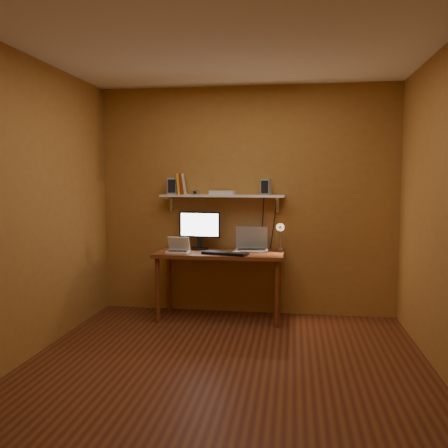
% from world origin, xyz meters
% --- Properties ---
extents(room, '(3.44, 3.24, 2.64)m').
position_xyz_m(room, '(0.00, 0.00, 1.30)').
color(room, brown).
rests_on(room, ground).
extents(desk, '(1.40, 0.60, 0.75)m').
position_xyz_m(desk, '(-0.26, 1.28, 0.66)').
color(desk, brown).
rests_on(desk, ground).
extents(wall_shelf, '(1.40, 0.25, 0.21)m').
position_xyz_m(wall_shelf, '(-0.26, 1.47, 1.36)').
color(wall_shelf, silver).
rests_on(wall_shelf, room).
extents(monitor, '(0.48, 0.22, 0.43)m').
position_xyz_m(monitor, '(-0.52, 1.45, 0.99)').
color(monitor, black).
rests_on(monitor, desk).
extents(laptop, '(0.37, 0.28, 0.27)m').
position_xyz_m(laptop, '(0.08, 1.43, 0.82)').
color(laptop, gray).
rests_on(laptop, desk).
extents(netbook, '(0.24, 0.18, 0.17)m').
position_xyz_m(netbook, '(-0.70, 1.17, 0.80)').
color(netbook, white).
rests_on(netbook, desk).
extents(keyboard, '(0.51, 0.29, 0.03)m').
position_xyz_m(keyboard, '(-0.17, 1.12, 0.76)').
color(keyboard, black).
rests_on(keyboard, desk).
extents(mouse, '(0.12, 0.09, 0.04)m').
position_xyz_m(mouse, '(-0.06, 1.15, 0.77)').
color(mouse, white).
rests_on(mouse, desk).
extents(desk_lamp, '(0.09, 0.23, 0.38)m').
position_xyz_m(desk_lamp, '(0.40, 1.41, 0.96)').
color(desk_lamp, silver).
rests_on(desk_lamp, desk).
extents(speaker_left, '(0.12, 0.12, 0.19)m').
position_xyz_m(speaker_left, '(-0.84, 1.48, 1.47)').
color(speaker_left, gray).
rests_on(speaker_left, wall_shelf).
extents(speaker_right, '(0.12, 0.12, 0.18)m').
position_xyz_m(speaker_right, '(0.24, 1.46, 1.46)').
color(speaker_right, gray).
rests_on(speaker_right, wall_shelf).
extents(books, '(0.15, 0.17, 0.24)m').
position_xyz_m(books, '(-0.74, 1.48, 1.49)').
color(books, orange).
rests_on(books, wall_shelf).
extents(shelf_camera, '(0.09, 0.04, 0.05)m').
position_xyz_m(shelf_camera, '(-0.55, 1.39, 1.40)').
color(shelf_camera, silver).
rests_on(shelf_camera, wall_shelf).
extents(router, '(0.28, 0.20, 0.05)m').
position_xyz_m(router, '(-0.26, 1.47, 1.40)').
color(router, white).
rests_on(router, wall_shelf).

